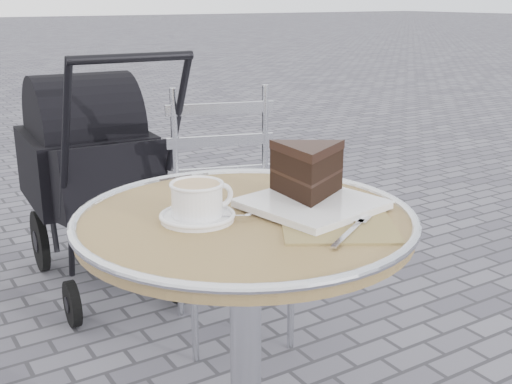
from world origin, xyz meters
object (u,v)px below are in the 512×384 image
cappuccino_set (198,203)px  bistro_chair (226,183)px  baby_stroller (94,179)px  cake_plate_set (310,178)px  cafe_table (245,287)px

cappuccino_set → bistro_chair: bearing=58.6°
cappuccino_set → baby_stroller: (0.22, 1.39, -0.32)m
cake_plate_set → bistro_chair: 0.91m
cake_plate_set → bistro_chair: (0.26, 0.84, -0.26)m
bistro_chair → baby_stroller: bearing=132.4°
cafe_table → bistro_chair: (0.41, 0.82, -0.03)m
cake_plate_set → baby_stroller: baby_stroller is taller
cake_plate_set → baby_stroller: bearing=80.3°
cappuccino_set → cake_plate_set: cake_plate_set is taller
cafe_table → cake_plate_set: 0.28m
bistro_chair → baby_stroller: (-0.28, 0.60, -0.09)m
baby_stroller → cafe_table: bearing=-91.9°
baby_stroller → cappuccino_set: bearing=-95.8°
cappuccino_set → bistro_chair: bistro_chair is taller
cafe_table → cake_plate_set: (0.16, -0.01, 0.23)m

